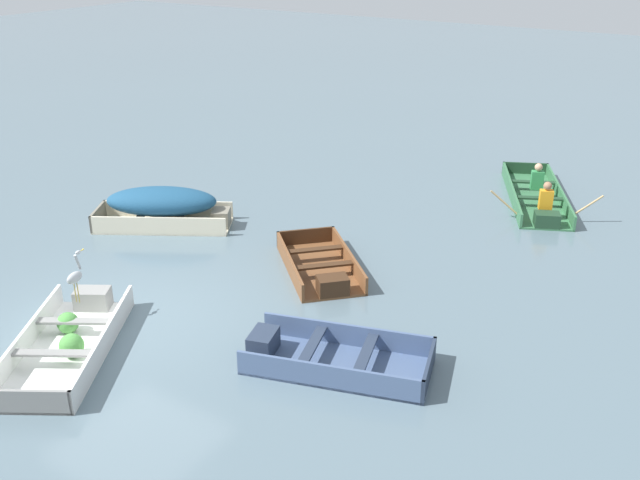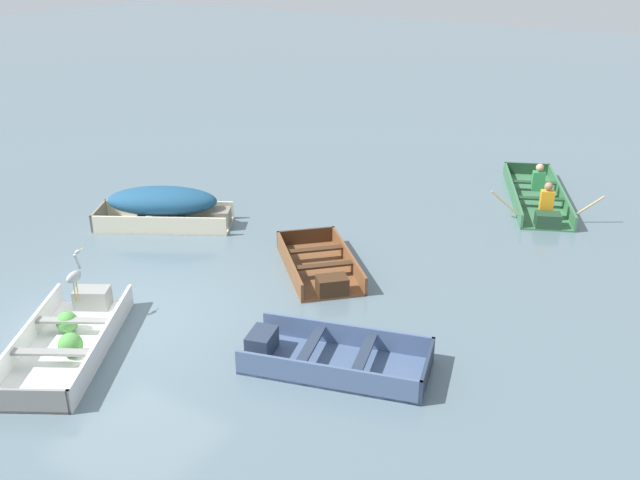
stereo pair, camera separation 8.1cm
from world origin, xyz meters
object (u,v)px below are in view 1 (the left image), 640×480
Objects in this scene: skiff_slate_blue_far_moored at (329,357)px; rowboat_green_with_crew at (537,197)px; skiff_wooden_brown_near_moored at (321,267)px; skiff_cream_mid_moored at (163,205)px; heron_on_dinghy at (75,276)px; dinghy_white_foreground at (69,339)px.

skiff_slate_blue_far_moored is 0.75× the size of rowboat_green_with_crew.
skiff_wooden_brown_near_moored is at bearing -111.86° from rowboat_green_with_crew.
skiff_cream_mid_moored is 4.16m from heron_on_dinghy.
dinghy_white_foreground is 1.02m from heron_on_dinghy.
rowboat_green_with_crew reaches higher than skiff_slate_blue_far_moored.
skiff_wooden_brown_near_moored is 0.65× the size of rowboat_green_with_crew.
heron_on_dinghy is (1.73, -3.76, 0.38)m from skiff_cream_mid_moored.
skiff_cream_mid_moored is at bearing -138.35° from rowboat_green_with_crew.
skiff_cream_mid_moored is (-2.14, 4.34, 0.35)m from dinghy_white_foreground.
skiff_wooden_brown_near_moored is 3.03× the size of heron_on_dinghy.
skiff_slate_blue_far_moored is at bearing 15.49° from heron_on_dinghy.
heron_on_dinghy reaches higher than dinghy_white_foreground.
skiff_wooden_brown_near_moored is at bearing 124.31° from skiff_slate_blue_far_moored.
heron_on_dinghy is at bearing -116.15° from rowboat_green_with_crew.
skiff_cream_mid_moored reaches higher than dinghy_white_foreground.
dinghy_white_foreground is 4.85m from skiff_cream_mid_moored.
heron_on_dinghy reaches higher than skiff_slate_blue_far_moored.
skiff_cream_mid_moored is at bearing 155.32° from skiff_slate_blue_far_moored.
heron_on_dinghy is at bearing -164.51° from skiff_slate_blue_far_moored.
skiff_slate_blue_far_moored is at bearing 25.10° from dinghy_white_foreground.
skiff_cream_mid_moored is at bearing 178.25° from skiff_wooden_brown_near_moored.
dinghy_white_foreground is 4.62m from skiff_wooden_brown_near_moored.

